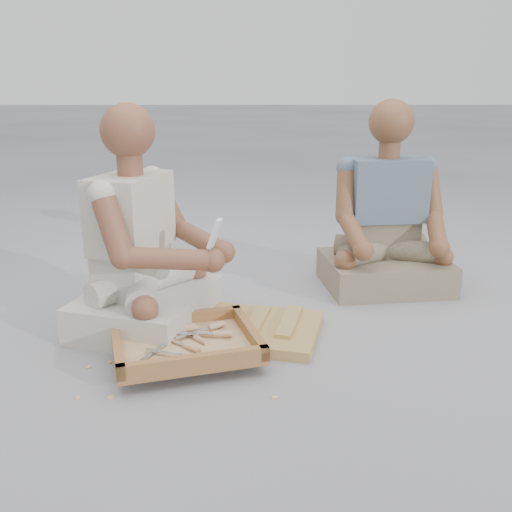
{
  "coord_description": "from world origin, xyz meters",
  "views": [
    {
      "loc": [
        -0.02,
        -2.08,
        0.99
      ],
      "look_at": [
        -0.01,
        0.21,
        0.3
      ],
      "focal_mm": 40.0,
      "sensor_mm": 36.0,
      "label": 1
    }
  ],
  "objects_px": {
    "carved_panel": "(241,328)",
    "craftsman": "(143,255)",
    "companion": "(386,227)",
    "tool_tray": "(185,344)"
  },
  "relations": [
    {
      "from": "carved_panel",
      "to": "companion",
      "type": "relative_size",
      "value": 0.69
    },
    {
      "from": "tool_tray",
      "to": "craftsman",
      "type": "relative_size",
      "value": 0.67
    },
    {
      "from": "craftsman",
      "to": "tool_tray",
      "type": "bearing_deg",
      "value": 48.91
    },
    {
      "from": "craftsman",
      "to": "companion",
      "type": "distance_m",
      "value": 1.23
    },
    {
      "from": "carved_panel",
      "to": "companion",
      "type": "xyz_separation_m",
      "value": [
        0.72,
        0.58,
        0.29
      ]
    },
    {
      "from": "tool_tray",
      "to": "carved_panel",
      "type": "bearing_deg",
      "value": 50.59
    },
    {
      "from": "tool_tray",
      "to": "craftsman",
      "type": "bearing_deg",
      "value": 121.78
    },
    {
      "from": "carved_panel",
      "to": "tool_tray",
      "type": "height_order",
      "value": "tool_tray"
    },
    {
      "from": "carved_panel",
      "to": "companion",
      "type": "distance_m",
      "value": 0.97
    },
    {
      "from": "carved_panel",
      "to": "craftsman",
      "type": "height_order",
      "value": "craftsman"
    }
  ]
}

